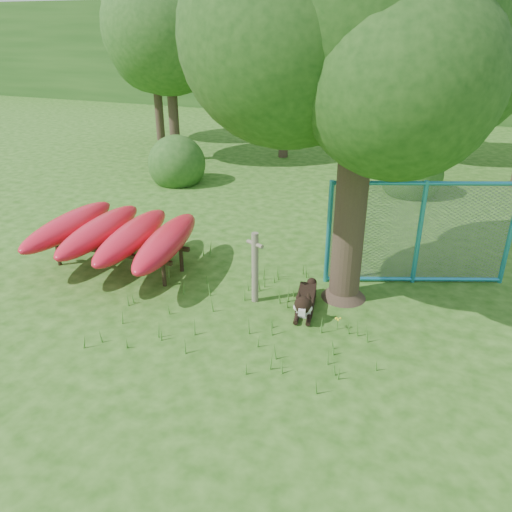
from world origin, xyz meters
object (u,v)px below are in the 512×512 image
at_px(oak_tree, 363,26).
at_px(husky_dog, 305,302).
at_px(kayak_rack, 116,233).
at_px(fence_section, 419,233).

height_order(oak_tree, husky_dog, oak_tree).
relative_size(kayak_rack, husky_dog, 2.61).
relative_size(husky_dog, fence_section, 0.38).
bearing_deg(oak_tree, fence_section, 42.94).
distance_m(oak_tree, husky_dog, 4.43).
bearing_deg(fence_section, oak_tree, -157.95).
xyz_separation_m(husky_dog, fence_section, (1.63, 1.87, 0.82)).
bearing_deg(oak_tree, husky_dog, -120.83).
height_order(oak_tree, fence_section, oak_tree).
height_order(oak_tree, kayak_rack, oak_tree).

